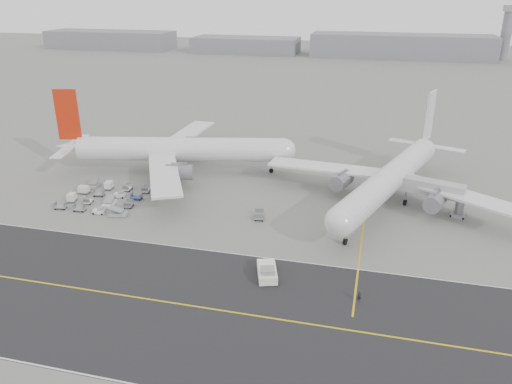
% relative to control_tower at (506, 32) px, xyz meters
% --- Properties ---
extents(ground, '(700.00, 700.00, 0.00)m').
position_rel_control_tower_xyz_m(ground, '(-100.00, -265.00, -16.25)').
color(ground, gray).
rests_on(ground, ground).
extents(taxiway, '(220.00, 59.00, 0.03)m').
position_rel_control_tower_xyz_m(taxiway, '(-94.98, -282.98, -16.24)').
color(taxiway, '#252527').
rests_on(taxiway, ground).
extents(horizon_buildings, '(520.00, 28.00, 28.00)m').
position_rel_control_tower_xyz_m(horizon_buildings, '(-70.00, -5.00, -16.25)').
color(horizon_buildings, gray).
rests_on(horizon_buildings, ground).
extents(control_tower, '(7.00, 7.00, 31.25)m').
position_rel_control_tower_xyz_m(control_tower, '(0.00, 0.00, 0.00)').
color(control_tower, gray).
rests_on(control_tower, ground).
extents(airliner_a, '(57.36, 56.14, 20.05)m').
position_rel_control_tower_xyz_m(airliner_a, '(-115.80, -232.01, -10.48)').
color(airliner_a, silver).
rests_on(airliner_a, ground).
extents(airliner_b, '(52.87, 53.85, 19.34)m').
position_rel_control_tower_xyz_m(airliner_b, '(-65.37, -238.25, -10.68)').
color(airliner_b, silver).
rests_on(airliner_b, ground).
extents(pushback_tug, '(4.47, 7.89, 2.23)m').
position_rel_control_tower_xyz_m(pushback_tug, '(-83.71, -272.91, -15.34)').
color(pushback_tug, white).
rests_on(pushback_tug, ground).
extents(jet_bridge, '(17.34, 8.17, 6.52)m').
position_rel_control_tower_xyz_m(jet_bridge, '(-59.02, -239.98, -11.71)').
color(jet_bridge, gray).
rests_on(jet_bridge, ground).
extents(gse_cluster, '(23.23, 22.63, 1.81)m').
position_rel_control_tower_xyz_m(gse_cluster, '(-123.88, -252.11, -16.25)').
color(gse_cluster, '#97979C').
rests_on(gse_cluster, ground).
extents(stray_dolly, '(2.21, 3.03, 1.69)m').
position_rel_control_tower_xyz_m(stray_dolly, '(-89.91, -252.89, -16.25)').
color(stray_dolly, silver).
rests_on(stray_dolly, ground).
extents(ground_crew_a, '(0.70, 0.59, 1.64)m').
position_rel_control_tower_xyz_m(ground_crew_a, '(-69.38, -275.92, -15.43)').
color(ground_crew_a, black).
rests_on(ground_crew_a, ground).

